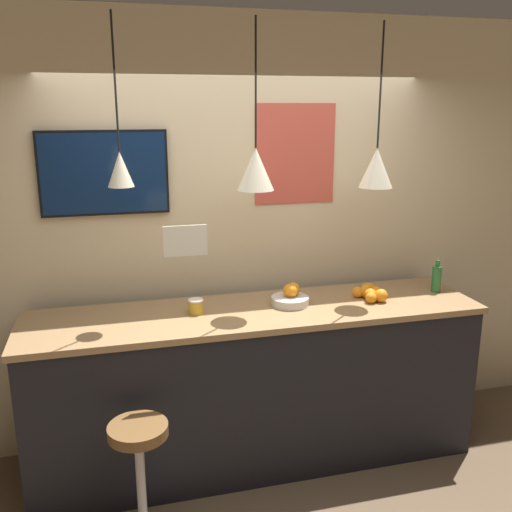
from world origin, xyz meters
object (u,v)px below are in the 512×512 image
spread_jar (196,306)px  mounted_tv (104,173)px  bar_stool (140,470)px  fruit_bowl (291,296)px  juice_bottle (436,278)px

spread_jar → mounted_tv: mounted_tv is taller
bar_stool → fruit_bowl: 1.38m
fruit_bowl → spread_jar: 0.62m
fruit_bowl → spread_jar: fruit_bowl is taller
juice_bottle → mounted_tv: size_ratio=0.29×
juice_bottle → spread_jar: 1.67m
fruit_bowl → mounted_tv: mounted_tv is taller
mounted_tv → juice_bottle: bearing=-9.9°
mounted_tv → spread_jar: bearing=-37.3°
fruit_bowl → mounted_tv: (-1.12, 0.37, 0.79)m
spread_jar → mounted_tv: (-0.50, 0.38, 0.80)m
bar_stool → mounted_tv: (-0.08, 0.99, 1.46)m
fruit_bowl → juice_bottle: bearing=-0.4°
bar_stool → spread_jar: spread_jar is taller
spread_jar → bar_stool: bearing=-123.8°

